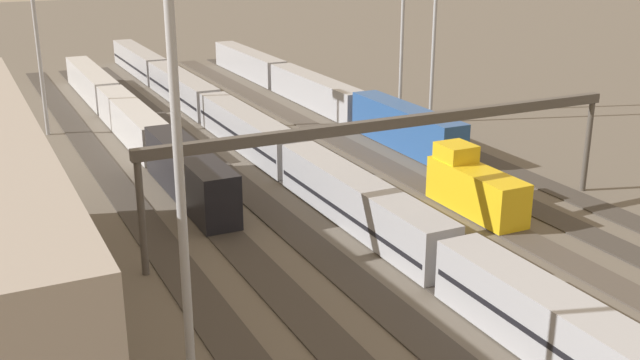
% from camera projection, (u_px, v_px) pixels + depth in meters
% --- Properties ---
extents(ground_plane, '(400.00, 400.00, 0.00)m').
position_uv_depth(ground_plane, '(330.00, 185.00, 69.24)').
color(ground_plane, '#60594F').
extents(track_bed_0, '(140.00, 2.80, 0.12)m').
position_uv_depth(track_bed_0, '(485.00, 160.00, 76.51)').
color(track_bed_0, '#3D3833').
rests_on(track_bed_0, ground_plane).
extents(track_bed_1, '(140.00, 2.80, 0.12)m').
position_uv_depth(track_bed_1, '(444.00, 166.00, 74.43)').
color(track_bed_1, '#3D3833').
rests_on(track_bed_1, ground_plane).
extents(track_bed_2, '(140.00, 2.80, 0.12)m').
position_uv_depth(track_bed_2, '(400.00, 173.00, 72.34)').
color(track_bed_2, '#4C443D').
rests_on(track_bed_2, ground_plane).
extents(track_bed_3, '(140.00, 2.80, 0.12)m').
position_uv_depth(track_bed_3, '(354.00, 181.00, 70.26)').
color(track_bed_3, '#3D3833').
rests_on(track_bed_3, ground_plane).
extents(track_bed_4, '(140.00, 2.80, 0.12)m').
position_uv_depth(track_bed_4, '(305.00, 188.00, 68.18)').
color(track_bed_4, '#3D3833').
rests_on(track_bed_4, ground_plane).
extents(track_bed_5, '(140.00, 2.80, 0.12)m').
position_uv_depth(track_bed_5, '(253.00, 197.00, 66.10)').
color(track_bed_5, '#3D3833').
rests_on(track_bed_5, ground_plane).
extents(track_bed_6, '(140.00, 2.80, 0.12)m').
position_uv_depth(track_bed_6, '(197.00, 205.00, 64.01)').
color(track_bed_6, '#3D3833').
rests_on(track_bed_6, ground_plane).
extents(track_bed_7, '(140.00, 2.80, 0.12)m').
position_uv_depth(track_bed_7, '(138.00, 215.00, 61.93)').
color(track_bed_7, '#3D3833').
rests_on(track_bed_7, ground_plane).
extents(train_on_track_4, '(139.00, 3.06, 4.40)m').
position_uv_depth(train_on_track_4, '(286.00, 155.00, 71.20)').
color(train_on_track_4, '#285193').
rests_on(train_on_track_4, ground_plane).
extents(train_on_track_2, '(10.00, 3.00, 5.00)m').
position_uv_depth(train_on_track_2, '(474.00, 187.00, 62.07)').
color(train_on_track_2, gold).
rests_on(train_on_track_2, ground_plane).
extents(train_on_track_1, '(66.40, 3.00, 4.40)m').
position_uv_depth(train_on_track_1, '(311.00, 89.00, 99.66)').
color(train_on_track_1, '#285193').
rests_on(train_on_track_1, ground_plane).
extents(train_on_track_6, '(66.40, 3.00, 4.40)m').
position_uv_depth(train_on_track_6, '(128.00, 117.00, 84.85)').
color(train_on_track_6, black).
rests_on(train_on_track_6, ground_plane).
extents(signal_gantry, '(0.70, 40.00, 8.80)m').
position_uv_depth(signal_gantry, '(397.00, 131.00, 57.26)').
color(signal_gantry, '#4C4742').
rests_on(signal_gantry, ground_plane).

